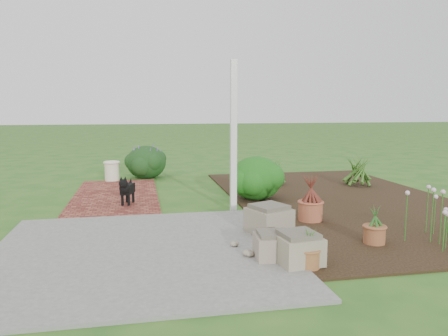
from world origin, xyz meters
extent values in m
plane|color=#245A1C|center=(0.00, 0.00, 0.00)|extent=(80.00, 80.00, 0.00)
cube|color=slate|center=(-1.25, -1.75, 0.02)|extent=(3.50, 3.50, 0.04)
cube|color=maroon|center=(-1.70, 1.75, 0.02)|extent=(1.60, 3.50, 0.04)
cube|color=black|center=(2.50, 0.50, 0.01)|extent=(4.00, 7.00, 0.03)
cube|color=white|center=(0.30, 0.10, 1.25)|extent=(0.10, 0.10, 2.50)
cube|color=gray|center=(0.45, -2.54, 0.19)|extent=(0.50, 0.50, 0.30)
cube|color=gray|center=(0.23, -2.32, 0.17)|extent=(0.42, 0.42, 0.26)
cube|color=gray|center=(0.48, -1.35, 0.21)|extent=(0.66, 0.66, 0.33)
cube|color=black|center=(-1.45, 0.85, 0.31)|extent=(0.26, 0.40, 0.17)
cylinder|color=black|center=(-1.54, 0.74, 0.13)|extent=(0.05, 0.05, 0.19)
cylinder|color=black|center=(-1.43, 0.71, 0.13)|extent=(0.05, 0.05, 0.19)
cylinder|color=black|center=(-1.46, 1.00, 0.13)|extent=(0.05, 0.05, 0.19)
cylinder|color=black|center=(-1.35, 0.97, 0.13)|extent=(0.05, 0.05, 0.19)
sphere|color=black|center=(-1.51, 0.63, 0.44)|extent=(0.16, 0.16, 0.16)
cone|color=black|center=(-1.39, 1.04, 0.42)|extent=(0.09, 0.13, 0.14)
cylinder|color=#F2EAC7|center=(-1.86, 3.48, 0.26)|extent=(0.40, 0.40, 0.44)
ellipsoid|color=#163F0B|center=(0.91, 0.90, 0.44)|extent=(1.27, 1.27, 0.83)
cylinder|color=#A75638|center=(1.30, -0.81, 0.18)|extent=(0.45, 0.45, 0.30)
cylinder|color=brown|center=(1.66, -2.03, 0.14)|extent=(0.31, 0.31, 0.22)
cylinder|color=#975D33|center=(0.52, -2.67, 0.13)|extent=(0.26, 0.26, 0.21)
ellipsoid|color=black|center=(-1.06, 3.97, 0.41)|extent=(0.98, 0.98, 0.82)
camera|label=1|loc=(-1.24, -6.90, 1.74)|focal=35.00mm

